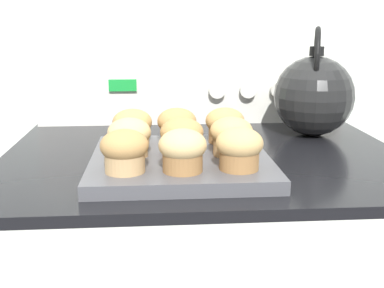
{
  "coord_description": "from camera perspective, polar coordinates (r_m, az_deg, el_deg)",
  "views": [
    {
      "loc": [
        -0.09,
        -0.57,
        1.13
      ],
      "look_at": [
        -0.03,
        0.2,
        0.93
      ],
      "focal_mm": 45.0,
      "sensor_mm": 36.0,
      "label": 1
    }
  ],
  "objects": [
    {
      "name": "muffin_r1_c0",
      "position": [
        0.82,
        -7.44,
        0.83
      ],
      "size": [
        0.07,
        0.07,
        0.07
      ],
      "color": "tan",
      "rests_on": "muffin_pan"
    },
    {
      "name": "muffin_r0_c2",
      "position": [
        0.74,
        5.63,
        -0.51
      ],
      "size": [
        0.07,
        0.07,
        0.07
      ],
      "color": "olive",
      "rests_on": "muffin_pan"
    },
    {
      "name": "tea_kettle",
      "position": [
        1.08,
        14.25,
        5.71
      ],
      "size": [
        0.17,
        0.21,
        0.23
      ],
      "color": "black",
      "rests_on": "stove_range"
    },
    {
      "name": "muffin_r2_c0",
      "position": [
        0.9,
        -7.08,
        2.09
      ],
      "size": [
        0.07,
        0.07,
        0.07
      ],
      "color": "tan",
      "rests_on": "muffin_pan"
    },
    {
      "name": "muffin_r2_c1",
      "position": [
        0.9,
        -1.81,
        2.23
      ],
      "size": [
        0.07,
        0.07,
        0.07
      ],
      "color": "tan",
      "rests_on": "muffin_pan"
    },
    {
      "name": "muffin_r0_c0",
      "position": [
        0.73,
        -8.01,
        -0.78
      ],
      "size": [
        0.07,
        0.07,
        0.07
      ],
      "color": "tan",
      "rests_on": "muffin_pan"
    },
    {
      "name": "muffin_r2_c2",
      "position": [
        0.91,
        3.92,
        2.28
      ],
      "size": [
        0.07,
        0.07,
        0.07
      ],
      "color": "olive",
      "rests_on": "muffin_pan"
    },
    {
      "name": "muffin_r1_c2",
      "position": [
        0.82,
        4.67,
        0.97
      ],
      "size": [
        0.07,
        0.07,
        0.07
      ],
      "color": "tan",
      "rests_on": "muffin_pan"
    },
    {
      "name": "muffin_r0_c1",
      "position": [
        0.73,
        -1.12,
        -0.73
      ],
      "size": [
        0.07,
        0.07,
        0.07
      ],
      "color": "olive",
      "rests_on": "muffin_pan"
    },
    {
      "name": "control_panel",
      "position": [
        1.18,
        0.17,
        6.61
      ],
      "size": [
        0.74,
        0.07,
        0.17
      ],
      "color": "silver",
      "rests_on": "stove_range"
    },
    {
      "name": "muffin_r1_c1",
      "position": [
        0.81,
        -1.22,
        0.87
      ],
      "size": [
        0.07,
        0.07,
        0.07
      ],
      "color": "#A37A4C",
      "rests_on": "muffin_pan"
    },
    {
      "name": "muffin_pan",
      "position": [
        0.82,
        -1.38,
        -2.1
      ],
      "size": [
        0.3,
        0.3,
        0.02
      ],
      "color": "#4C4C51",
      "rests_on": "stove_range"
    }
  ]
}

